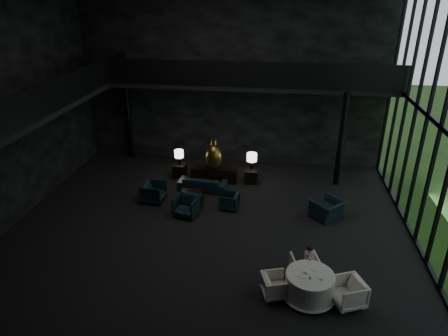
# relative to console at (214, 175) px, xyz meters

# --- Properties ---
(floor) EXTENTS (14.00, 12.00, 0.02)m
(floor) POSITION_rel_console_xyz_m (0.45, -3.49, -0.32)
(floor) COLOR black
(floor) RESTS_ON ground
(wall_back) EXTENTS (14.00, 0.04, 8.00)m
(wall_back) POSITION_rel_console_xyz_m (0.45, 2.51, 3.68)
(wall_back) COLOR black
(wall_back) RESTS_ON ground
(wall_front) EXTENTS (14.00, 0.04, 8.00)m
(wall_front) POSITION_rel_console_xyz_m (0.45, -9.49, 3.68)
(wall_front) COLOR black
(wall_front) RESTS_ON ground
(wall_left) EXTENTS (0.04, 12.00, 8.00)m
(wall_left) POSITION_rel_console_xyz_m (-6.55, -3.49, 3.68)
(wall_left) COLOR black
(wall_left) RESTS_ON ground
(curtain_wall) EXTENTS (0.20, 12.00, 8.00)m
(curtain_wall) POSITION_rel_console_xyz_m (7.40, -3.49, 3.68)
(curtain_wall) COLOR black
(curtain_wall) RESTS_ON ground
(mezzanine_left) EXTENTS (2.00, 12.00, 0.25)m
(mezzanine_left) POSITION_rel_console_xyz_m (-5.55, -3.49, 3.68)
(mezzanine_left) COLOR black
(mezzanine_left) RESTS_ON wall_left
(mezzanine_back) EXTENTS (12.00, 2.00, 0.25)m
(mezzanine_back) POSITION_rel_console_xyz_m (1.45, 1.51, 3.68)
(mezzanine_back) COLOR black
(mezzanine_back) RESTS_ON wall_back
(railing_left) EXTENTS (0.06, 12.00, 1.00)m
(railing_left) POSITION_rel_console_xyz_m (-4.55, -3.49, 4.28)
(railing_left) COLOR black
(railing_left) RESTS_ON mezzanine_left
(railing_back) EXTENTS (12.00, 0.06, 1.00)m
(railing_back) POSITION_rel_console_xyz_m (1.45, 0.51, 4.28)
(railing_back) COLOR black
(railing_back) RESTS_ON mezzanine_back
(column_nw) EXTENTS (0.24, 0.24, 4.00)m
(column_nw) POSITION_rel_console_xyz_m (-4.55, 2.21, 1.68)
(column_nw) COLOR black
(column_nw) RESTS_ON floor
(column_ne) EXTENTS (0.24, 0.24, 4.00)m
(column_ne) POSITION_rel_console_xyz_m (5.25, 0.51, 1.68)
(column_ne) COLOR black
(column_ne) RESTS_ON floor
(console) EXTENTS (1.99, 0.45, 0.63)m
(console) POSITION_rel_console_xyz_m (0.00, 0.00, 0.00)
(console) COLOR black
(console) RESTS_ON floor
(bronze_urn) EXTENTS (0.70, 0.70, 1.31)m
(bronze_urn) POSITION_rel_console_xyz_m (0.00, -0.03, 0.88)
(bronze_urn) COLOR olive
(bronze_urn) RESTS_ON console
(side_table_left) EXTENTS (0.55, 0.55, 0.60)m
(side_table_left) POSITION_rel_console_xyz_m (-1.60, 0.24, -0.01)
(side_table_left) COLOR black
(side_table_left) RESTS_ON floor
(table_lamp_left) EXTENTS (0.40, 0.40, 0.67)m
(table_lamp_left) POSITION_rel_console_xyz_m (-1.60, 0.25, 0.76)
(table_lamp_left) COLOR black
(table_lamp_left) RESTS_ON side_table_left
(side_table_right) EXTENTS (0.54, 0.54, 0.59)m
(side_table_right) POSITION_rel_console_xyz_m (1.60, 0.12, -0.02)
(side_table_right) COLOR black
(side_table_right) RESTS_ON floor
(table_lamp_right) EXTENTS (0.43, 0.43, 0.72)m
(table_lamp_right) POSITION_rel_console_xyz_m (1.60, 0.24, 0.79)
(table_lamp_right) COLOR black
(table_lamp_right) RESTS_ON side_table_right
(sofa) EXTENTS (1.98, 0.73, 0.76)m
(sofa) POSITION_rel_console_xyz_m (-0.35, -0.86, 0.06)
(sofa) COLOR black
(sofa) RESTS_ON floor
(lounge_armchair_west) EXTENTS (0.93, 0.99, 0.96)m
(lounge_armchair_west) POSITION_rel_console_xyz_m (-2.07, -2.09, 0.16)
(lounge_armchair_west) COLOR black
(lounge_armchair_west) RESTS_ON floor
(lounge_armchair_east) EXTENTS (0.63, 0.66, 0.61)m
(lounge_armchair_east) POSITION_rel_console_xyz_m (0.96, -2.23, -0.01)
(lounge_armchair_east) COLOR black
(lounge_armchair_east) RESTS_ON floor
(lounge_armchair_south) EXTENTS (1.09, 1.04, 0.93)m
(lounge_armchair_south) POSITION_rel_console_xyz_m (-0.54, -2.96, 0.15)
(lounge_armchair_south) COLOR black
(lounge_armchair_south) RESTS_ON floor
(window_armchair) EXTENTS (1.26, 1.27, 0.95)m
(window_armchair) POSITION_rel_console_xyz_m (4.61, -2.38, 0.16)
(window_armchair) COLOR black
(window_armchair) RESTS_ON floor
(coffee_table) EXTENTS (1.00, 1.00, 0.39)m
(coffee_table) POSITION_rel_console_xyz_m (-0.57, -1.92, -0.12)
(coffee_table) COLOR black
(coffee_table) RESTS_ON floor
(dining_table) EXTENTS (1.48, 1.48, 0.75)m
(dining_table) POSITION_rel_console_xyz_m (3.72, -6.72, 0.01)
(dining_table) COLOR white
(dining_table) RESTS_ON floor
(dining_chair_north) EXTENTS (0.89, 0.85, 0.75)m
(dining_chair_north) POSITION_rel_console_xyz_m (3.64, -5.90, 0.06)
(dining_chair_north) COLOR silver
(dining_chair_north) RESTS_ON floor
(dining_chair_east) EXTENTS (1.03, 1.06, 0.85)m
(dining_chair_east) POSITION_rel_console_xyz_m (4.71, -6.85, 0.11)
(dining_chair_east) COLOR silver
(dining_chair_east) RESTS_ON floor
(dining_chair_west) EXTENTS (0.73, 0.76, 0.63)m
(dining_chair_west) POSITION_rel_console_xyz_m (2.81, -6.78, 0.00)
(dining_chair_west) COLOR white
(dining_chair_west) RESTS_ON floor
(child) EXTENTS (0.27, 0.27, 0.58)m
(child) POSITION_rel_console_xyz_m (3.74, -5.83, 0.42)
(child) COLOR pink
(child) RESTS_ON dining_chair_north
(plate_a) EXTENTS (0.25, 0.25, 0.01)m
(plate_a) POSITION_rel_console_xyz_m (3.51, -6.81, 0.44)
(plate_a) COLOR white
(plate_a) RESTS_ON dining_table
(plate_b) EXTENTS (0.23, 0.23, 0.01)m
(plate_b) POSITION_rel_console_xyz_m (3.87, -6.49, 0.44)
(plate_b) COLOR white
(plate_b) RESTS_ON dining_table
(saucer) EXTENTS (0.16, 0.16, 0.01)m
(saucer) POSITION_rel_console_xyz_m (3.92, -6.79, 0.44)
(saucer) COLOR white
(saucer) RESTS_ON dining_table
(coffee_cup) EXTENTS (0.08, 0.08, 0.05)m
(coffee_cup) POSITION_rel_console_xyz_m (4.00, -6.90, 0.47)
(coffee_cup) COLOR white
(coffee_cup) RESTS_ON saucer
(cereal_bowl) EXTENTS (0.15, 0.15, 0.07)m
(cereal_bowl) POSITION_rel_console_xyz_m (3.60, -6.68, 0.47)
(cereal_bowl) COLOR white
(cereal_bowl) RESTS_ON dining_table
(cream_pot) EXTENTS (0.06, 0.06, 0.06)m
(cream_pot) POSITION_rel_console_xyz_m (3.70, -6.91, 0.46)
(cream_pot) COLOR #99999E
(cream_pot) RESTS_ON dining_table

